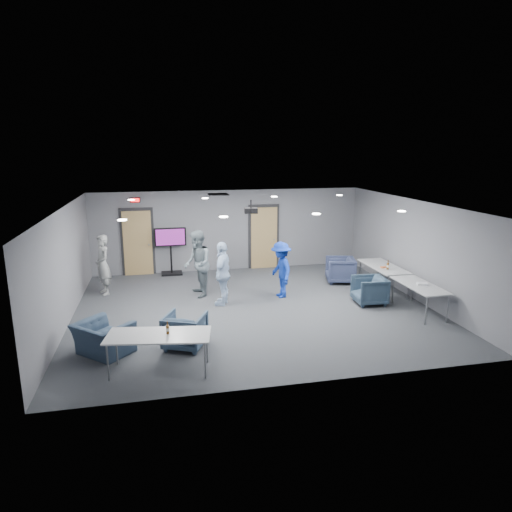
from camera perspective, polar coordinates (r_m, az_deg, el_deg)
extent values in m
plane|color=#3C4045|center=(11.94, -0.33, -6.51)|extent=(9.00, 9.00, 0.00)
plane|color=white|center=(11.31, -0.34, 6.46)|extent=(9.00, 9.00, 0.00)
cube|color=slate|center=(15.41, -3.40, 3.22)|extent=(9.00, 0.02, 2.70)
cube|color=slate|center=(7.84, 5.73, -6.93)|extent=(9.00, 0.02, 2.70)
cube|color=slate|center=(11.53, -22.79, -1.29)|extent=(0.02, 8.00, 2.70)
cube|color=slate|center=(13.21, 19.14, 0.78)|extent=(0.02, 8.00, 2.70)
cube|color=black|center=(15.27, -14.56, 1.69)|extent=(1.06, 0.06, 2.24)
cube|color=tan|center=(15.24, -14.56, 1.55)|extent=(0.90, 0.05, 2.10)
cylinder|color=gray|center=(15.19, -13.24, 1.39)|extent=(0.04, 0.10, 0.04)
cube|color=black|center=(15.65, 0.98, 2.40)|extent=(1.06, 0.06, 2.24)
cube|color=tan|center=(15.62, 1.01, 2.26)|extent=(0.90, 0.05, 2.10)
cylinder|color=gray|center=(15.66, 2.30, 2.10)|extent=(0.04, 0.10, 0.04)
cube|color=black|center=(15.03, -14.88, 6.78)|extent=(0.32, 0.06, 0.16)
cube|color=#FF0C0C|center=(14.99, -14.88, 6.77)|extent=(0.26, 0.02, 0.11)
cube|color=black|center=(13.97, -4.75, 7.68)|extent=(0.60, 0.60, 0.03)
cylinder|color=white|center=(9.32, -16.38, 4.33)|extent=(0.18, 0.18, 0.02)
cylinder|color=white|center=(12.88, -15.32, 6.77)|extent=(0.18, 0.18, 0.02)
cylinder|color=white|center=(9.38, -4.08, 4.90)|extent=(0.18, 0.18, 0.02)
cylinder|color=white|center=(12.93, -6.38, 7.19)|extent=(0.18, 0.18, 0.02)
cylinder|color=white|center=(9.86, 7.55, 5.23)|extent=(0.18, 0.18, 0.02)
cylinder|color=white|center=(13.28, 2.31, 7.42)|extent=(0.18, 0.18, 0.02)
cylinder|color=white|center=(10.70, 17.73, 5.35)|extent=(0.18, 0.18, 0.02)
cylinder|color=white|center=(13.91, 10.38, 7.49)|extent=(0.18, 0.18, 0.02)
imported|color=#9EA09E|center=(13.54, -18.59, -1.04)|extent=(0.62, 0.73, 1.71)
imported|color=slate|center=(12.73, -7.33, -0.98)|extent=(0.79, 0.97, 1.86)
imported|color=#C6DFFF|center=(12.01, -4.17, -2.17)|extent=(0.78, 1.08, 1.70)
imported|color=#18359E|center=(12.61, 3.13, -1.72)|extent=(0.69, 1.07, 1.56)
imported|color=#333B59|center=(14.30, 10.48, -1.73)|extent=(1.04, 1.02, 0.78)
imported|color=#314456|center=(12.53, 13.98, -4.18)|extent=(0.85, 0.83, 0.74)
imported|color=#3A4E65|center=(9.70, -8.85, -9.18)|extent=(1.04, 1.05, 0.73)
imported|color=#334459|center=(9.81, -18.53, -9.72)|extent=(1.35, 1.35, 0.66)
cube|color=#A6A9AB|center=(13.70, 15.64, -1.26)|extent=(0.79, 1.88, 0.03)
cylinder|color=gray|center=(14.40, 12.87, -1.90)|extent=(0.04, 0.04, 0.70)
cylinder|color=gray|center=(12.92, 16.07, -3.85)|extent=(0.04, 0.04, 0.70)
cylinder|color=gray|center=(14.67, 15.09, -1.75)|extent=(0.04, 0.04, 0.70)
cylinder|color=gray|center=(13.23, 18.47, -3.63)|extent=(0.04, 0.04, 0.70)
cube|color=#A6A9AB|center=(12.12, 19.78, -3.47)|extent=(0.72, 1.73, 0.03)
cylinder|color=gray|center=(12.73, 16.72, -4.16)|extent=(0.04, 0.04, 0.70)
cylinder|color=gray|center=(11.45, 20.50, -6.42)|extent=(0.04, 0.04, 0.70)
cylinder|color=gray|center=(13.01, 18.90, -3.95)|extent=(0.04, 0.04, 0.70)
cylinder|color=gray|center=(11.76, 22.82, -6.11)|extent=(0.04, 0.04, 0.70)
cube|color=#A6A9AB|center=(8.66, -12.09, -9.67)|extent=(1.99, 1.09, 0.03)
cylinder|color=gray|center=(9.00, -6.12, -11.07)|extent=(0.04, 0.04, 0.70)
cylinder|color=gray|center=(9.27, -17.04, -10.87)|extent=(0.04, 0.04, 0.70)
cylinder|color=gray|center=(8.43, -6.36, -12.83)|extent=(0.04, 0.04, 0.70)
cylinder|color=gray|center=(8.72, -18.05, -12.54)|extent=(0.04, 0.04, 0.70)
cylinder|color=#5F3710|center=(8.63, -10.99, -9.01)|extent=(0.06, 0.06, 0.17)
cylinder|color=#5F3710|center=(8.58, -11.02, -8.26)|extent=(0.02, 0.02, 0.07)
cylinder|color=beige|center=(8.63, -10.99, -9.01)|extent=(0.06, 0.06, 0.06)
cylinder|color=#5F3710|center=(13.32, 16.16, -1.23)|extent=(0.07, 0.07, 0.19)
cylinder|color=#5F3710|center=(13.29, 16.19, -0.66)|extent=(0.03, 0.03, 0.08)
cylinder|color=beige|center=(13.32, 16.16, -1.23)|extent=(0.07, 0.07, 0.06)
cube|color=#D86936|center=(13.49, 15.65, -1.35)|extent=(0.17, 0.12, 0.04)
cube|color=white|center=(12.10, 20.06, -3.30)|extent=(0.29, 0.25, 0.06)
cube|color=black|center=(15.29, -10.47, -2.14)|extent=(0.67, 0.48, 0.06)
cylinder|color=black|center=(15.14, -10.56, 0.04)|extent=(0.06, 0.06, 1.16)
cube|color=black|center=(15.01, -10.67, 2.36)|extent=(1.01, 0.07, 0.60)
cube|color=#69176B|center=(14.96, -10.66, 2.33)|extent=(0.92, 0.01, 0.52)
cylinder|color=black|center=(12.43, -0.64, 6.53)|extent=(0.04, 0.04, 0.22)
cube|color=black|center=(12.45, -0.63, 5.71)|extent=(0.39, 0.35, 0.14)
cylinder|color=black|center=(12.29, -0.48, 5.61)|extent=(0.08, 0.06, 0.08)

